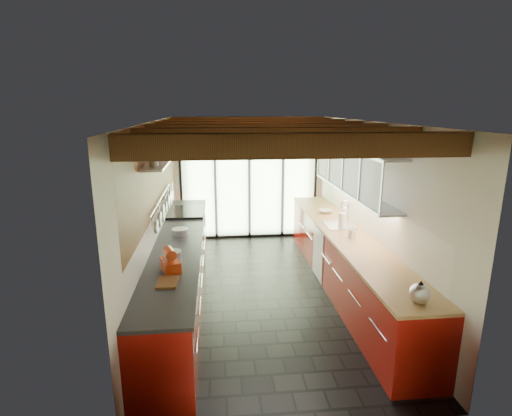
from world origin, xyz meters
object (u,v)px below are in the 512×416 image
object	(u,v)px
bowl	(326,211)
soap_bottle	(352,232)
paper_towel	(342,221)
stand_mixer	(170,261)
kettle	(420,292)

from	to	relation	value
bowl	soap_bottle	bearing A→B (deg)	-90.00
soap_bottle	paper_towel	bearing A→B (deg)	90.00
stand_mixer	bowl	world-z (taller)	stand_mixer
paper_towel	bowl	size ratio (longest dim) A/B	1.29
paper_towel	soap_bottle	xyz separation A→B (m)	(0.00, -0.50, -0.04)
stand_mixer	paper_towel	size ratio (longest dim) A/B	1.19
kettle	bowl	world-z (taller)	kettle
stand_mixer	bowl	bearing A→B (deg)	43.09
soap_bottle	bowl	world-z (taller)	soap_bottle
kettle	stand_mixer	bearing A→B (deg)	157.34
stand_mixer	soap_bottle	size ratio (longest dim) A/B	2.00
kettle	bowl	distance (m)	3.44
paper_towel	bowl	distance (m)	0.95
soap_bottle	bowl	distance (m)	1.44
kettle	soap_bottle	bearing A→B (deg)	90.00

